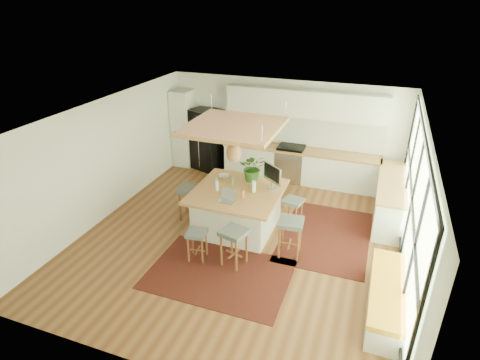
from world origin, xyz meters
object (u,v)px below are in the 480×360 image
at_px(monitor, 272,177).
at_px(island_plant, 253,170).
at_px(stool_near_right, 234,249).
at_px(stool_right_front, 290,240).
at_px(laptop, 226,196).
at_px(stool_near_left, 197,243).
at_px(fridge, 207,138).
at_px(stool_left_side, 191,204).
at_px(microwave, 241,137).
at_px(island, 237,209).
at_px(stool_right_back, 292,212).

bearing_deg(monitor, island_plant, -163.41).
xyz_separation_m(stool_near_right, island_plant, (-0.24, 1.83, 0.82)).
bearing_deg(stool_near_right, monitor, 80.97).
distance_m(stool_right_front, laptop, 1.53).
height_order(stool_near_left, stool_near_right, stool_near_right).
bearing_deg(fridge, stool_left_side, -55.13).
xyz_separation_m(laptop, microwave, (-0.91, 3.38, 0.04)).
relative_size(island, laptop, 5.26).
xyz_separation_m(fridge, microwave, (1.04, 0.02, 0.16)).
bearing_deg(fridge, microwave, 19.74).
bearing_deg(microwave, monitor, -72.55).
relative_size(stool_right_front, stool_left_side, 1.01).
relative_size(stool_near_right, stool_left_side, 0.96).
relative_size(fridge, stool_right_front, 2.21).
relative_size(stool_near_right, monitor, 1.32).
xyz_separation_m(stool_right_front, island_plant, (-1.17, 1.17, 0.82)).
xyz_separation_m(fridge, laptop, (1.95, -3.36, 0.12)).
bearing_deg(stool_right_front, fridge, 134.12).
height_order(stool_near_left, monitor, monitor).
bearing_deg(fridge, monitor, -24.37).
distance_m(island, stool_right_back, 1.22).
relative_size(stool_right_front, laptop, 2.28).
bearing_deg(stool_near_left, stool_right_front, 24.14).
relative_size(stool_near_right, laptop, 2.18).
distance_m(stool_left_side, island_plant, 1.64).
xyz_separation_m(stool_near_left, stool_right_back, (1.46, 1.81, 0.00)).
relative_size(stool_right_front, stool_right_back, 1.19).
xyz_separation_m(microwave, island_plant, (1.10, -2.27, 0.09)).
distance_m(monitor, microwave, 2.94).
bearing_deg(island_plant, stool_near_left, -104.40).
bearing_deg(microwave, stool_left_side, -109.81).
distance_m(stool_near_right, monitor, 1.85).
bearing_deg(island, monitor, 30.82).
bearing_deg(island, island_plant, 75.52).
bearing_deg(island_plant, stool_near_right, -82.52).
distance_m(stool_near_left, monitor, 2.15).
bearing_deg(microwave, island_plant, -79.66).
relative_size(stool_near_right, island_plant, 1.20).
xyz_separation_m(laptop, island_plant, (0.19, 1.11, 0.13)).
bearing_deg(monitor, microwave, 160.89).
xyz_separation_m(stool_left_side, island_plant, (1.31, 0.55, 0.82)).
height_order(island, stool_right_back, island).
bearing_deg(stool_near_left, laptop, 69.64).
xyz_separation_m(stool_right_back, monitor, (-0.47, -0.09, 0.83)).
xyz_separation_m(fridge, stool_right_back, (3.11, -2.35, -0.57)).
xyz_separation_m(island, island_plant, (0.15, 0.58, 0.71)).
height_order(island, monitor, monitor).
relative_size(island, stool_near_right, 2.41).
height_order(stool_right_front, laptop, laptop).
relative_size(stool_right_front, island_plant, 1.25).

